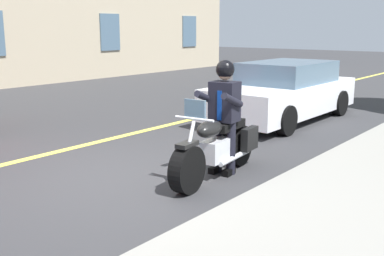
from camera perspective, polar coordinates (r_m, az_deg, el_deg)
The scene contains 5 objects.
ground_plane at distance 7.09m, azimuth -8.30°, elevation -5.97°, with size 80.00×80.00×0.00m, color #333335.
lane_center_stripe at distance 8.61m, azimuth -17.42°, elevation -3.09°, with size 60.00×0.16×0.01m, color #E5DB4C.
motorcycle_main at distance 6.92m, azimuth 3.19°, elevation -2.40°, with size 2.22×0.76×1.26m.
rider_main at distance 6.96m, azimuth 3.98°, elevation 2.59°, with size 0.67×0.60×1.74m.
car_silver at distance 11.42m, azimuth 11.33°, elevation 4.44°, with size 4.60×1.92×1.40m.
Camera 1 is at (4.54, 4.98, 2.21)m, focal length 43.21 mm.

